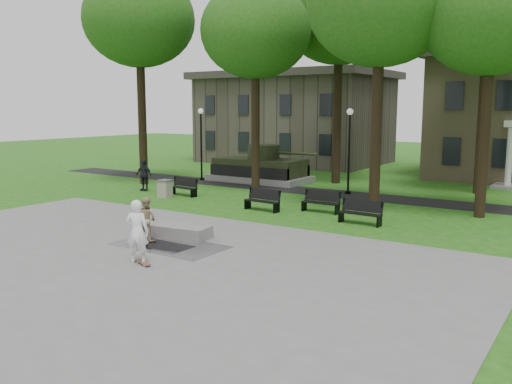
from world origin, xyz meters
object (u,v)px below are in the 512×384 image
park_bench_0 (184,186)px  skateboarder (137,232)px  concrete_block (181,232)px  friend_watching (146,219)px  trash_bin (165,189)px

park_bench_0 → skateboarder: bearing=-49.7°
skateboarder → concrete_block: bearing=-93.5°
skateboarder → friend_watching: 2.87m
skateboarder → park_bench_0: bearing=-77.6°
skateboarder → friend_watching: (-1.82, 2.20, -0.20)m
concrete_block → trash_bin: (-6.78, 6.42, 0.24)m
trash_bin → friend_watching: bearing=-50.9°
trash_bin → concrete_block: bearing=-43.4°
concrete_block → park_bench_0: park_bench_0 is taller
friend_watching → park_bench_0: size_ratio=0.87×
skateboarder → park_bench_0: (-7.51, 10.76, -0.49)m
concrete_block → friend_watching: friend_watching is taller
skateboarder → trash_bin: size_ratio=2.07×
skateboarder → trash_bin: (-7.90, 9.68, -0.53)m
friend_watching → trash_bin: size_ratio=1.66×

